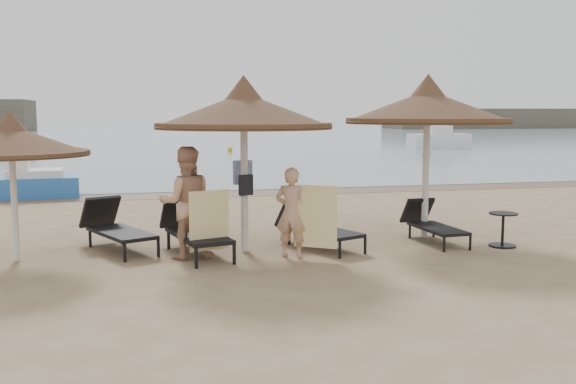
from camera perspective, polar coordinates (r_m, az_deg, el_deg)
name	(u,v)px	position (r m, az deg, el deg)	size (l,w,h in m)	color
ground	(248,270)	(10.09, -3.55, -6.89)	(160.00, 160.00, 0.00)	#9B8363
sea	(151,130)	(89.70, -12.10, 5.40)	(200.00, 140.00, 0.03)	slate
wet_sand_strip	(196,195)	(19.28, -8.19, -0.22)	(200.00, 1.60, 0.01)	brown
palapa_left	(11,141)	(11.33, -23.40, 4.15)	(2.50, 2.50, 2.47)	silver
palapa_center	(244,112)	(11.14, -3.96, 7.14)	(3.10, 3.10, 3.08)	silver
palapa_right	(427,108)	(12.72, 12.29, 7.34)	(3.20, 3.20, 3.17)	silver
lounger_far_left	(115,227)	(11.90, -15.13, -2.99)	(1.44, 2.09, 0.90)	black
lounger_near_left	(193,228)	(11.31, -8.43, -3.22)	(1.16, 2.22, 0.95)	black
lounger_near_right	(315,225)	(11.73, 2.42, -2.98)	(1.32, 2.00, 0.86)	black
lounger_far_right	(431,223)	(12.47, 12.63, -2.72)	(0.67, 1.76, 0.77)	black
side_table	(503,231)	(12.34, 18.55, -3.28)	(0.52, 0.52, 0.62)	black
person_left	(186,194)	(10.79, -9.08, -0.16)	(1.00, 0.65, 2.18)	tan
person_right	(292,205)	(10.76, 0.31, -1.19)	(0.82, 0.53, 1.77)	tan
towel_left	(209,221)	(10.53, -7.00, -2.53)	(0.68, 0.24, 0.99)	yellow
towel_right	(316,217)	(10.63, 2.46, -2.20)	(0.63, 0.43, 1.04)	yellow
bag_patterned	(243,172)	(11.36, -4.05, 1.75)	(0.35, 0.18, 0.42)	white
bag_dark	(246,185)	(11.05, -3.77, 0.62)	(0.26, 0.17, 0.35)	black
pedal_boat	(35,183)	(19.86, -21.61, 0.74)	(2.49, 1.61, 1.11)	#2563B3
buoy_left	(28,157)	(35.37, -22.12, 2.90)	(0.33, 0.33, 0.33)	#E5B60C
buoy_mid	(230,149)	(39.94, -5.18, 3.80)	(0.32, 0.32, 0.32)	#E5B60C
buoy_right	(428,153)	(36.57, 12.33, 3.38)	(0.33, 0.33, 0.33)	#E5B60C
buoy_extra	(79,149)	(41.85, -18.12, 3.64)	(0.33, 0.33, 0.33)	#E5B60C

